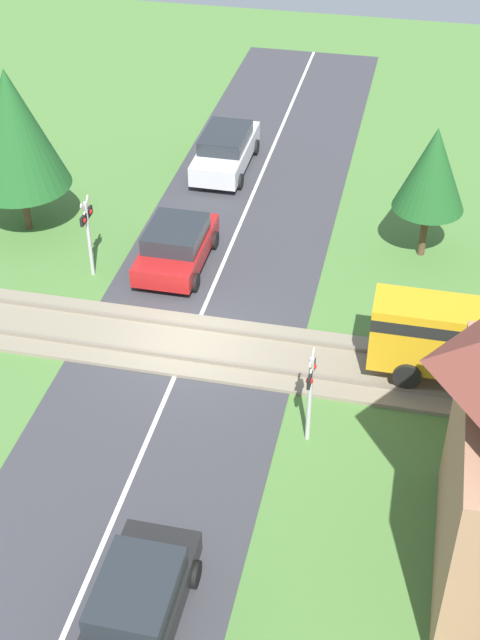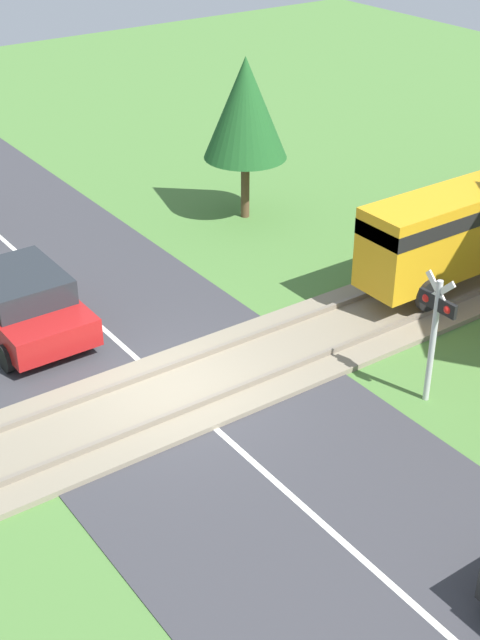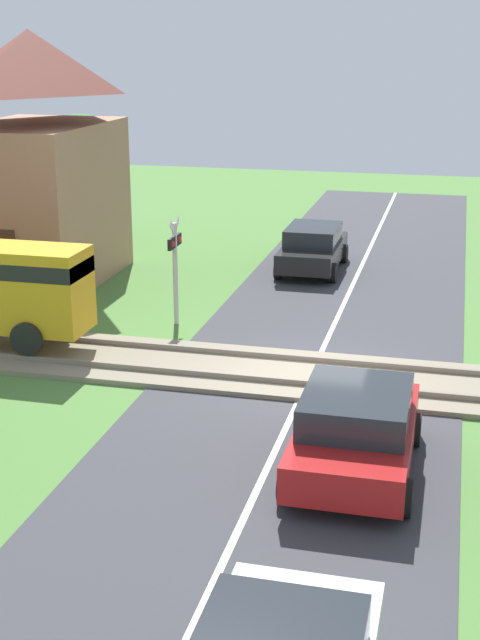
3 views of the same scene
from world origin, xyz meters
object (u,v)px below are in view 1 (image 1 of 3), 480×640
Objects in this scene: car_near_crossing at (176,245)px; crossing_signal_west_approach at (88,227)px; car_behind_queue at (226,149)px; car_far_side at (137,604)px; crossing_signal_east_approach at (310,385)px.

car_near_crossing is 1.43× the size of crossing_signal_west_approach.
car_behind_queue is 1.65× the size of crossing_signal_west_approach.
car_behind_queue is (-6.90, -0.00, 0.05)m from car_near_crossing.
crossing_signal_west_approach is (7.99, -2.49, 0.95)m from car_behind_queue.
crossing_signal_west_approach reaches higher than car_far_side.
car_far_side is at bearing 12.41° from car_near_crossing.
car_behind_queue is 1.65× the size of crossing_signal_east_approach.
car_near_crossing is at bearing 113.63° from crossing_signal_west_approach.
crossing_signal_east_approach is at bearing 21.17° from car_behind_queue.
car_near_crossing is 1.01× the size of car_far_side.
crossing_signal_east_approach is at bearing 157.87° from car_far_side.
crossing_signal_west_approach is (-11.99, -5.37, 1.02)m from car_far_side.
car_behind_queue is at bearing 162.70° from crossing_signal_west_approach.
crossing_signal_west_approach is at bearing -17.30° from car_behind_queue.
car_behind_queue is 14.90m from crossing_signal_east_approach.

